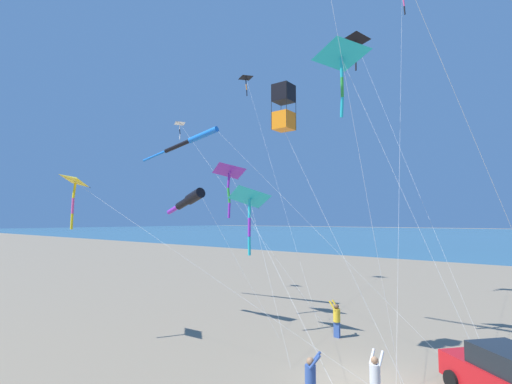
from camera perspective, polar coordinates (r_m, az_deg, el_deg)
name	(u,v)px	position (r m, az deg, el deg)	size (l,w,h in m)	color
ground_plane	(365,382)	(15.88, 16.20, -26.00)	(600.00, 600.00, 0.00)	gray
parked_car	(512,378)	(15.43, 34.37, -22.32)	(4.16, 4.49, 1.85)	red
person_adult_flyer	(311,379)	(13.20, 8.33, -26.27)	(0.57, 0.63, 1.77)	#8E6B9E
person_child_green_jacket	(337,317)	(20.42, 12.15, -18.14)	(0.42, 0.53, 1.83)	#335199
person_child_grey_jacket	(375,377)	(13.81, 17.66, -25.21)	(0.52, 0.41, 1.73)	#232328
kite_delta_striped_overhead	(181,125)	(32.49, -11.38, 10.02)	(1.20, 14.43, 14.19)	white
kite_delta_small_distant	(76,182)	(20.30, -25.65, 1.44)	(5.56, 13.79, 8.20)	yellow
kite_windsock_rainbow_low_near	(189,200)	(22.14, -10.18, -1.21)	(1.86, 7.98, 7.73)	black
kite_delta_purple_drifting	(230,172)	(23.14, -3.98, 3.10)	(7.94, 12.67, 9.45)	purple
kite_delta_white_trailing	(355,41)	(31.79, 14.89, 21.26)	(8.67, 10.06, 20.06)	black
kite_windsock_blue_topmost	(189,141)	(26.60, -10.13, 7.62)	(1.43, 20.45, 12.07)	blue
kite_box_checkered_midright	(284,107)	(16.63, 4.23, 12.70)	(1.32, 5.96, 11.77)	black
kite_delta_long_streamer_right	(342,57)	(20.20, 12.88, 19.38)	(2.89, 7.48, 14.66)	#1EB7C6
kite_delta_long_streamer_left	(246,79)	(37.34, -1.51, 16.87)	(8.35, 12.91, 19.70)	black
kite_delta_magenta_far_left	(251,198)	(19.84, -0.84, -0.93)	(3.02, 5.15, 7.73)	#1EB7C6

